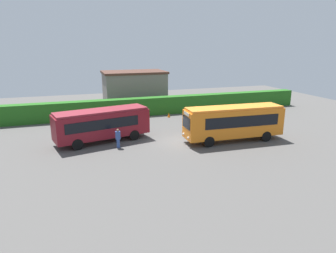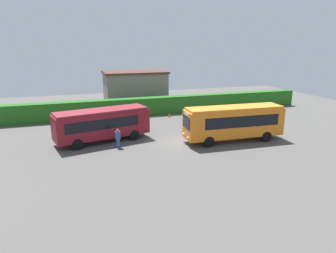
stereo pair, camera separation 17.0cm
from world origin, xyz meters
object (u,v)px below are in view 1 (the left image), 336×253
person_left (118,138)px  bus_orange (234,121)px  person_center (230,120)px  bus_maroon (102,123)px  traffic_cone (169,115)px

person_left → bus_orange: bearing=-88.2°
person_left → person_center: size_ratio=0.94×
bus_maroon → person_left: bus_maroon is taller
person_center → traffic_cone: person_center is taller
bus_orange → traffic_cone: (-2.77, 11.04, -1.61)m
person_center → traffic_cone: (-4.52, 7.27, -0.69)m
person_center → traffic_cone: 8.58m
bus_orange → traffic_cone: bus_orange is taller
bus_orange → person_center: bearing=-112.8°
person_left → traffic_cone: 12.51m
bus_maroon → person_left: bearing=-77.3°
bus_maroon → person_center: bearing=-12.6°
person_center → traffic_cone: bearing=77.8°
person_left → person_center: (12.50, 2.35, 0.07)m
bus_orange → person_left: size_ratio=5.52×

